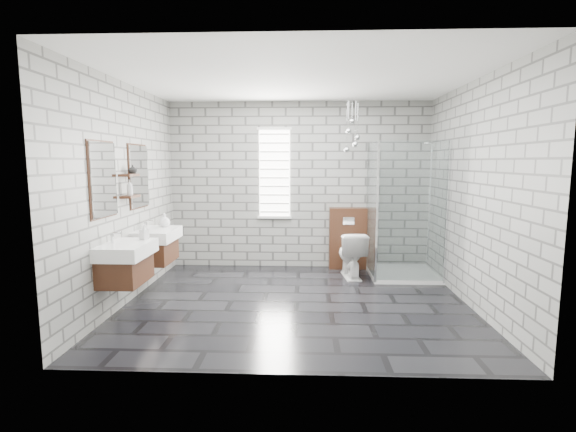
# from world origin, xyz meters

# --- Properties ---
(floor) EXTENTS (4.20, 3.60, 0.02)m
(floor) POSITION_xyz_m (0.00, 0.00, -0.01)
(floor) COLOR black
(floor) RESTS_ON ground
(ceiling) EXTENTS (4.20, 3.60, 0.02)m
(ceiling) POSITION_xyz_m (0.00, 0.00, 2.71)
(ceiling) COLOR white
(ceiling) RESTS_ON wall_back
(wall_back) EXTENTS (4.20, 0.02, 2.70)m
(wall_back) POSITION_xyz_m (0.00, 1.81, 1.35)
(wall_back) COLOR gray
(wall_back) RESTS_ON floor
(wall_front) EXTENTS (4.20, 0.02, 2.70)m
(wall_front) POSITION_xyz_m (0.00, -1.81, 1.35)
(wall_front) COLOR gray
(wall_front) RESTS_ON floor
(wall_left) EXTENTS (0.02, 3.60, 2.70)m
(wall_left) POSITION_xyz_m (-2.11, 0.00, 1.35)
(wall_left) COLOR gray
(wall_left) RESTS_ON floor
(wall_right) EXTENTS (0.02, 3.60, 2.70)m
(wall_right) POSITION_xyz_m (2.11, 0.00, 1.35)
(wall_right) COLOR gray
(wall_right) RESTS_ON floor
(vanity_left) EXTENTS (0.47, 0.70, 1.57)m
(vanity_left) POSITION_xyz_m (-1.91, -0.60, 0.76)
(vanity_left) COLOR #452415
(vanity_left) RESTS_ON wall_left
(vanity_right) EXTENTS (0.47, 0.70, 1.57)m
(vanity_right) POSITION_xyz_m (-1.91, 0.37, 0.76)
(vanity_right) COLOR #452415
(vanity_right) RESTS_ON wall_left
(shelf_lower) EXTENTS (0.14, 0.30, 0.03)m
(shelf_lower) POSITION_xyz_m (-2.03, -0.05, 1.32)
(shelf_lower) COLOR #452415
(shelf_lower) RESTS_ON wall_left
(shelf_upper) EXTENTS (0.14, 0.30, 0.03)m
(shelf_upper) POSITION_xyz_m (-2.03, -0.05, 1.58)
(shelf_upper) COLOR #452415
(shelf_upper) RESTS_ON wall_left
(window) EXTENTS (0.56, 0.05, 1.48)m
(window) POSITION_xyz_m (-0.40, 1.78, 1.55)
(window) COLOR white
(window) RESTS_ON wall_back
(cistern_panel) EXTENTS (0.60, 0.20, 1.00)m
(cistern_panel) POSITION_xyz_m (0.80, 1.70, 0.50)
(cistern_panel) COLOR #452415
(cistern_panel) RESTS_ON floor
(flush_plate) EXTENTS (0.18, 0.01, 0.12)m
(flush_plate) POSITION_xyz_m (0.80, 1.60, 0.80)
(flush_plate) COLOR silver
(flush_plate) RESTS_ON cistern_panel
(shower_enclosure) EXTENTS (1.00, 1.00, 2.03)m
(shower_enclosure) POSITION_xyz_m (1.50, 1.18, 0.50)
(shower_enclosure) COLOR white
(shower_enclosure) RESTS_ON floor
(pendant_cluster) EXTENTS (0.25, 0.22, 0.82)m
(pendant_cluster) POSITION_xyz_m (0.80, 1.37, 2.12)
(pendant_cluster) COLOR silver
(pendant_cluster) RESTS_ON ceiling
(toilet) EXTENTS (0.46, 0.72, 0.70)m
(toilet) POSITION_xyz_m (0.80, 1.19, 0.35)
(toilet) COLOR white
(toilet) RESTS_ON floor
(soap_bottle_a) EXTENTS (0.10, 0.11, 0.18)m
(soap_bottle_a) POSITION_xyz_m (-1.75, -0.37, 0.94)
(soap_bottle_a) COLOR #B2B2B2
(soap_bottle_a) RESTS_ON vanity_left
(soap_bottle_b) EXTENTS (0.15, 0.15, 0.19)m
(soap_bottle_b) POSITION_xyz_m (-1.83, 0.57, 0.94)
(soap_bottle_b) COLOR #B2B2B2
(soap_bottle_b) RESTS_ON vanity_right
(soap_bottle_c) EXTENTS (0.10, 0.10, 0.19)m
(soap_bottle_c) POSITION_xyz_m (-2.02, -0.08, 1.43)
(soap_bottle_c) COLOR #B2B2B2
(soap_bottle_c) RESTS_ON shelf_lower
(vase) EXTENTS (0.12, 0.12, 0.11)m
(vase) POSITION_xyz_m (-2.02, 0.04, 1.65)
(vase) COLOR #B2B2B2
(vase) RESTS_ON shelf_upper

